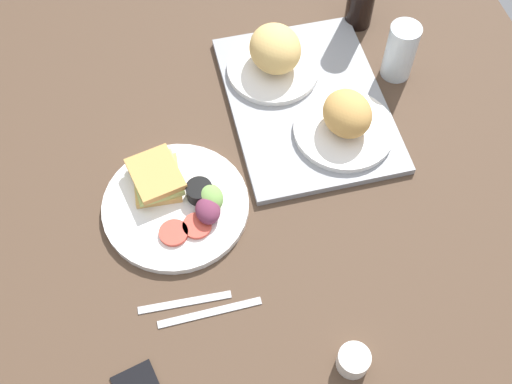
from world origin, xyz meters
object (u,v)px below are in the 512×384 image
object	(u,v)px
knife	(210,312)
bread_plate_far	(346,120)
drinking_glass	(400,51)
bread_plate_near	(275,55)
espresso_cup	(353,360)
fork	(185,302)
serving_tray	(307,103)
plate_with_salad	(177,200)

from	to	relation	value
knife	bread_plate_far	bearing A→B (deg)	41.77
drinking_glass	knife	distance (cm)	70.08
bread_plate_near	drinking_glass	distance (cm)	27.44
bread_plate_near	drinking_glass	bearing A→B (deg)	76.37
espresso_cup	fork	distance (cm)	31.51
serving_tray	bread_plate_near	size ratio (longest dim) A/B	2.19
knife	plate_with_salad	bearing A→B (deg)	93.56
drinking_glass	bread_plate_near	bearing A→B (deg)	-103.63
fork	espresso_cup	bearing A→B (deg)	-31.72
bread_plate_near	espresso_cup	size ratio (longest dim) A/B	3.67
bread_plate_far	espresso_cup	world-z (taller)	bread_plate_far
plate_with_salad	fork	size ratio (longest dim) A/B	1.70
bread_plate_near	plate_with_salad	bearing A→B (deg)	-43.56
espresso_cup	fork	size ratio (longest dim) A/B	0.33
espresso_cup	drinking_glass	bearing A→B (deg)	153.33
espresso_cup	serving_tray	bearing A→B (deg)	171.43
bread_plate_far	bread_plate_near	bearing A→B (deg)	-154.30
plate_with_salad	fork	xyz separation A→B (cm)	(20.66, -2.41, -1.44)
bread_plate_far	fork	xyz separation A→B (cm)	(29.11, -39.61, -4.77)
drinking_glass	espresso_cup	xyz separation A→B (cm)	(60.95, -30.62, -4.79)
drinking_glass	bread_plate_far	bearing A→B (deg)	-50.48
plate_with_salad	espresso_cup	xyz separation A→B (cm)	(38.60, 23.43, 0.31)
bread_plate_near	fork	size ratio (longest dim) A/B	1.21
serving_tray	espresso_cup	size ratio (longest dim) A/B	8.04
fork	bread_plate_near	bearing A→B (deg)	61.99
serving_tray	knife	distance (cm)	51.67
espresso_cup	knife	bearing A→B (deg)	-124.39
knife	drinking_glass	bearing A→B (deg)	40.98
bread_plate_far	serving_tray	bearing A→B (deg)	-151.67
bread_plate_near	fork	bearing A→B (deg)	-31.07
bread_plate_far	fork	bearing A→B (deg)	-53.69
serving_tray	bread_plate_far	distance (cm)	11.78
plate_with_salad	knife	bearing A→B (deg)	3.84
bread_plate_far	drinking_glass	bearing A→B (deg)	129.52
bread_plate_far	knife	size ratio (longest dim) A/B	1.11
plate_with_salad	knife	world-z (taller)	plate_with_salad
bread_plate_near	drinking_glass	xyz separation A→B (cm)	(6.46, 26.65, 0.97)
drinking_glass	plate_with_salad	bearing A→B (deg)	-67.53
serving_tray	fork	distance (cm)	51.84
bread_plate_near	plate_with_salad	xyz separation A→B (cm)	(28.81, -27.40, -4.13)
bread_plate_far	plate_with_salad	xyz separation A→B (cm)	(8.45, -37.19, -3.32)
bread_plate_near	serving_tray	bearing A→B (deg)	23.21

